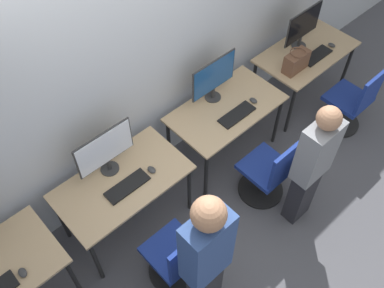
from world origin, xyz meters
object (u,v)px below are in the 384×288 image
(mouse_far_left, at_px, (23,273))
(mouse_left, at_px, (152,170))
(mouse_right, at_px, (253,100))
(monitor_left, at_px, (105,150))
(person_left, at_px, (206,260))
(office_chair_far_right, at_px, (350,105))
(keyboard_left, at_px, (127,186))
(keyboard_right, at_px, (237,115))
(monitor_right, at_px, (214,78))
(person_right, at_px, (312,165))
(mouse_far_right, at_px, (332,45))
(office_chair_left, at_px, (177,258))
(office_chair_right, at_px, (269,174))
(keyboard_far_right, at_px, (316,56))
(handbag, at_px, (296,61))
(monitor_far_right, at_px, (303,26))

(mouse_far_left, height_order, mouse_left, same)
(mouse_right, bearing_deg, mouse_left, 178.55)
(monitor_left, distance_m, person_left, 1.29)
(office_chair_far_right, bearing_deg, mouse_far_left, 172.01)
(mouse_left, distance_m, mouse_right, 1.33)
(mouse_left, height_order, mouse_right, same)
(keyboard_left, height_order, keyboard_right, same)
(monitor_right, bearing_deg, person_right, -90.81)
(keyboard_right, height_order, mouse_far_right, mouse_far_right)
(office_chair_left, distance_m, office_chair_right, 1.27)
(mouse_left, xyz_separation_m, office_chair_right, (0.98, -0.61, -0.39))
(office_chair_left, distance_m, keyboard_right, 1.52)
(mouse_right, bearing_deg, keyboard_far_right, -0.11)
(handbag, bearing_deg, keyboard_left, 179.58)
(mouse_far_right, bearing_deg, monitor_far_right, 136.59)
(mouse_far_left, height_order, office_chair_left, office_chair_left)
(mouse_right, height_order, mouse_far_right, same)
(keyboard_right, bearing_deg, mouse_left, 177.20)
(mouse_right, relative_size, office_chair_far_right, 0.10)
(mouse_far_left, xyz_separation_m, keyboard_left, (1.06, 0.09, -0.01))
(person_right, distance_m, handbag, 1.38)
(keyboard_far_right, bearing_deg, mouse_far_right, -1.36)
(person_left, relative_size, mouse_right, 19.46)
(monitor_right, xyz_separation_m, keyboard_right, (0.00, -0.35, -0.26))
(office_chair_left, height_order, keyboard_far_right, office_chair_left)
(monitor_left, distance_m, keyboard_left, 0.37)
(monitor_left, height_order, mouse_right, monitor_left)
(mouse_right, relative_size, handbag, 0.30)
(mouse_far_left, relative_size, office_chair_left, 0.10)
(mouse_far_left, distance_m, mouse_far_right, 3.99)
(keyboard_far_right, bearing_deg, person_left, -159.95)
(person_left, relative_size, monitor_right, 3.11)
(person_right, bearing_deg, mouse_far_right, 29.83)
(keyboard_left, distance_m, person_left, 1.05)
(mouse_far_left, bearing_deg, handbag, 1.23)
(keyboard_left, height_order, office_chair_far_right, office_chair_far_right)
(monitor_far_right, xyz_separation_m, keyboard_far_right, (-0.00, -0.26, -0.26))
(mouse_right, relative_size, mouse_far_right, 1.00)
(monitor_left, height_order, mouse_far_right, monitor_left)
(person_left, bearing_deg, mouse_far_right, 18.19)
(keyboard_left, relative_size, handbag, 1.37)
(monitor_left, distance_m, monitor_far_right, 2.65)
(person_left, distance_m, office_chair_far_right, 2.81)
(handbag, bearing_deg, mouse_far_right, -3.18)
(mouse_far_left, height_order, mouse_right, same)
(person_left, relative_size, mouse_far_right, 19.46)
(monitor_right, bearing_deg, mouse_left, -164.45)
(office_chair_left, height_order, mouse_right, office_chair_left)
(keyboard_left, xyz_separation_m, keyboard_right, (1.33, -0.06, 0.00))
(keyboard_left, xyz_separation_m, monitor_right, (1.33, 0.28, 0.26))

